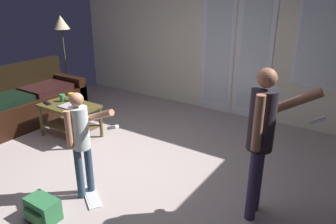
{
  "coord_description": "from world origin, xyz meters",
  "views": [
    {
      "loc": [
        2.44,
        -2.51,
        2.13
      ],
      "look_at": [
        0.73,
        0.08,
        0.93
      ],
      "focal_mm": 33.94,
      "sensor_mm": 36.0,
      "label": 1
    }
  ],
  "objects_px": {
    "coffee_table": "(70,114)",
    "cup_near_edge": "(62,98)",
    "person_adult": "(262,133)",
    "tv_remote_black": "(47,103)",
    "person_child": "(81,136)",
    "cup_by_laptop": "(72,97)",
    "laptop_closed": "(72,106)",
    "leather_couch": "(25,103)",
    "backpack": "(42,209)",
    "floor_lamp": "(61,28)",
    "loose_keyboard": "(91,196)"
  },
  "relations": [
    {
      "from": "leather_couch",
      "to": "loose_keyboard",
      "type": "relative_size",
      "value": 4.42
    },
    {
      "from": "cup_by_laptop",
      "to": "cup_near_edge",
      "type": "bearing_deg",
      "value": -137.98
    },
    {
      "from": "coffee_table",
      "to": "person_child",
      "type": "distance_m",
      "value": 1.66
    },
    {
      "from": "coffee_table",
      "to": "cup_by_laptop",
      "type": "bearing_deg",
      "value": 125.57
    },
    {
      "from": "person_adult",
      "to": "tv_remote_black",
      "type": "height_order",
      "value": "person_adult"
    },
    {
      "from": "laptop_closed",
      "to": "coffee_table",
      "type": "bearing_deg",
      "value": 162.94
    },
    {
      "from": "leather_couch",
      "to": "backpack",
      "type": "height_order",
      "value": "leather_couch"
    },
    {
      "from": "laptop_closed",
      "to": "tv_remote_black",
      "type": "distance_m",
      "value": 0.44
    },
    {
      "from": "floor_lamp",
      "to": "cup_by_laptop",
      "type": "relative_size",
      "value": 13.28
    },
    {
      "from": "floor_lamp",
      "to": "backpack",
      "type": "relative_size",
      "value": 4.92
    },
    {
      "from": "person_adult",
      "to": "floor_lamp",
      "type": "bearing_deg",
      "value": 162.52
    },
    {
      "from": "loose_keyboard",
      "to": "floor_lamp",
      "type": "bearing_deg",
      "value": 143.34
    },
    {
      "from": "loose_keyboard",
      "to": "tv_remote_black",
      "type": "xyz_separation_m",
      "value": [
        -1.72,
        0.81,
        0.51
      ]
    },
    {
      "from": "backpack",
      "to": "cup_near_edge",
      "type": "distance_m",
      "value": 2.17
    },
    {
      "from": "leather_couch",
      "to": "loose_keyboard",
      "type": "distance_m",
      "value": 2.72
    },
    {
      "from": "tv_remote_black",
      "to": "cup_near_edge",
      "type": "bearing_deg",
      "value": 75.32
    },
    {
      "from": "coffee_table",
      "to": "cup_near_edge",
      "type": "xyz_separation_m",
      "value": [
        -0.21,
        0.06,
        0.2
      ]
    },
    {
      "from": "cup_near_edge",
      "to": "cup_by_laptop",
      "type": "xyz_separation_m",
      "value": [
        0.1,
        0.09,
        0.01
      ]
    },
    {
      "from": "coffee_table",
      "to": "tv_remote_black",
      "type": "height_order",
      "value": "tv_remote_black"
    },
    {
      "from": "laptop_closed",
      "to": "cup_near_edge",
      "type": "height_order",
      "value": "cup_near_edge"
    },
    {
      "from": "cup_near_edge",
      "to": "tv_remote_black",
      "type": "xyz_separation_m",
      "value": [
        -0.1,
        -0.21,
        -0.04
      ]
    },
    {
      "from": "person_adult",
      "to": "floor_lamp",
      "type": "relative_size",
      "value": 0.9
    },
    {
      "from": "coffee_table",
      "to": "cup_by_laptop",
      "type": "relative_size",
      "value": 6.87
    },
    {
      "from": "backpack",
      "to": "loose_keyboard",
      "type": "xyz_separation_m",
      "value": [
        0.14,
        0.51,
        -0.1
      ]
    },
    {
      "from": "cup_near_edge",
      "to": "person_child",
      "type": "bearing_deg",
      "value": -32.91
    },
    {
      "from": "cup_by_laptop",
      "to": "floor_lamp",
      "type": "bearing_deg",
      "value": 142.68
    },
    {
      "from": "person_child",
      "to": "floor_lamp",
      "type": "xyz_separation_m",
      "value": [
        -2.75,
        2.09,
        0.73
      ]
    },
    {
      "from": "leather_couch",
      "to": "person_child",
      "type": "bearing_deg",
      "value": -20.56
    },
    {
      "from": "person_child",
      "to": "cup_by_laptop",
      "type": "xyz_separation_m",
      "value": [
        -1.44,
        1.09,
        -0.14
      ]
    },
    {
      "from": "person_adult",
      "to": "tv_remote_black",
      "type": "xyz_separation_m",
      "value": [
        -3.3,
        0.09,
        -0.38
      ]
    },
    {
      "from": "loose_keyboard",
      "to": "laptop_closed",
      "type": "height_order",
      "value": "laptop_closed"
    },
    {
      "from": "person_adult",
      "to": "person_child",
      "type": "relative_size",
      "value": 1.28
    },
    {
      "from": "person_child",
      "to": "tv_remote_black",
      "type": "height_order",
      "value": "person_child"
    },
    {
      "from": "person_child",
      "to": "cup_near_edge",
      "type": "distance_m",
      "value": 1.85
    },
    {
      "from": "loose_keyboard",
      "to": "leather_couch",
      "type": "bearing_deg",
      "value": 159.71
    },
    {
      "from": "floor_lamp",
      "to": "tv_remote_black",
      "type": "relative_size",
      "value": 9.89
    },
    {
      "from": "laptop_closed",
      "to": "cup_near_edge",
      "type": "xyz_separation_m",
      "value": [
        -0.32,
        0.1,
        0.05
      ]
    },
    {
      "from": "backpack",
      "to": "floor_lamp",
      "type": "bearing_deg",
      "value": 135.8
    },
    {
      "from": "person_adult",
      "to": "person_child",
      "type": "height_order",
      "value": "person_adult"
    },
    {
      "from": "cup_by_laptop",
      "to": "laptop_closed",
      "type": "bearing_deg",
      "value": -40.83
    },
    {
      "from": "floor_lamp",
      "to": "backpack",
      "type": "distance_m",
      "value": 3.97
    },
    {
      "from": "loose_keyboard",
      "to": "person_adult",
      "type": "bearing_deg",
      "value": 24.47
    },
    {
      "from": "person_child",
      "to": "backpack",
      "type": "xyz_separation_m",
      "value": [
        -0.07,
        -0.52,
        -0.6
      ]
    },
    {
      "from": "floor_lamp",
      "to": "loose_keyboard",
      "type": "bearing_deg",
      "value": -36.66
    },
    {
      "from": "loose_keyboard",
      "to": "tv_remote_black",
      "type": "relative_size",
      "value": 2.6
    },
    {
      "from": "backpack",
      "to": "tv_remote_black",
      "type": "bearing_deg",
      "value": 140.32
    },
    {
      "from": "person_child",
      "to": "cup_near_edge",
      "type": "bearing_deg",
      "value": 147.09
    },
    {
      "from": "leather_couch",
      "to": "floor_lamp",
      "type": "xyz_separation_m",
      "value": [
        -0.28,
        1.16,
        1.12
      ]
    },
    {
      "from": "leather_couch",
      "to": "person_adult",
      "type": "height_order",
      "value": "person_adult"
    },
    {
      "from": "loose_keyboard",
      "to": "cup_by_laptop",
      "type": "height_order",
      "value": "cup_by_laptop"
    }
  ]
}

